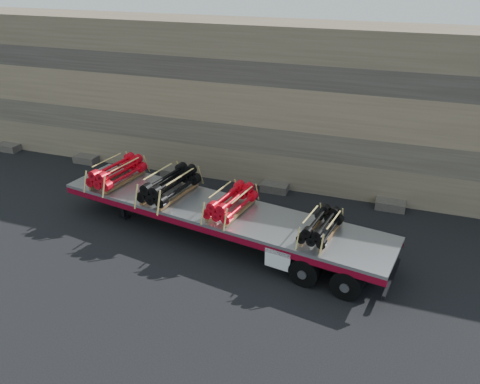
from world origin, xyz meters
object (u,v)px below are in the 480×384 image
object	(u,v)px
bundle_front	(117,172)
bundle_midfront	(170,185)
bundle_rear	(321,227)
trailer	(218,223)
bundle_midrear	(231,202)

from	to	relation	value
bundle_front	bundle_midfront	size ratio (longest dim) A/B	0.94
bundle_front	bundle_rear	world-z (taller)	bundle_front
trailer	bundle_midfront	distance (m)	2.37
trailer	bundle_midfront	xyz separation A→B (m)	(-2.08, 0.34, 1.07)
bundle_midfront	bundle_front	bearing A→B (deg)	180.00
trailer	bundle_midrear	distance (m)	1.16
bundle_front	bundle_midrear	xyz separation A→B (m)	(5.20, -0.85, -0.03)
bundle_midfront	bundle_midrear	xyz separation A→B (m)	(2.63, -0.43, -0.06)
bundle_front	bundle_rear	size ratio (longest dim) A/B	1.22
bundle_midrear	bundle_rear	xyz separation A→B (m)	(3.30, -0.54, -0.04)
bundle_midrear	bundle_rear	world-z (taller)	bundle_midrear
trailer	bundle_front	size ratio (longest dim) A/B	5.47
trailer	bundle_midrear	size ratio (longest dim) A/B	5.92
bundle_midrear	bundle_front	bearing A→B (deg)	180.00
trailer	bundle_midfront	size ratio (longest dim) A/B	5.15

